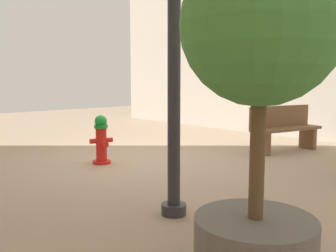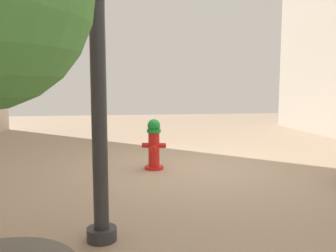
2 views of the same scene
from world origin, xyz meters
TOP-DOWN VIEW (x-y plane):
  - ground_plane at (0.00, 0.00)m, footprint 23.40×23.40m
  - fire_hydrant at (0.58, -0.03)m, footprint 0.42×0.40m
  - bench_near at (-2.92, 1.53)m, footprint 1.73×0.80m
  - planter_tree at (1.86, 4.11)m, footprint 1.13×1.13m

SIDE VIEW (x-z plane):
  - ground_plane at x=0.00m, z-range 0.00..0.00m
  - fire_hydrant at x=0.58m, z-range 0.00..0.87m
  - bench_near at x=-2.92m, z-range 0.02..0.97m
  - planter_tree at x=1.86m, z-range 0.30..2.74m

